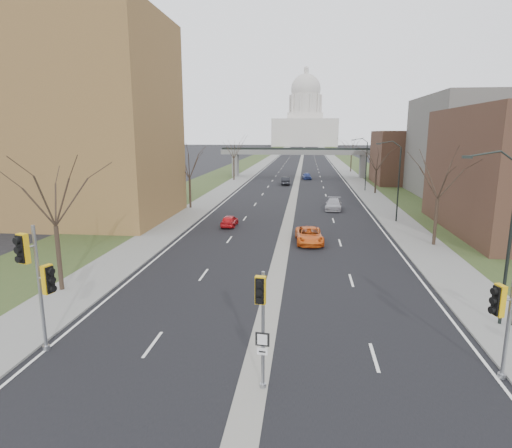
% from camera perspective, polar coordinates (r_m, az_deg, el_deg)
% --- Properties ---
extents(ground, '(700.00, 700.00, 0.00)m').
position_cam_1_polar(ground, '(18.29, -0.16, -19.56)').
color(ground, black).
rests_on(ground, ground).
extents(road_surface, '(20.00, 600.00, 0.01)m').
position_cam_1_polar(road_surface, '(165.75, 6.11, 8.63)').
color(road_surface, black).
rests_on(road_surface, ground).
extents(median_strip, '(1.20, 600.00, 0.02)m').
position_cam_1_polar(median_strip, '(165.76, 6.11, 8.63)').
color(median_strip, gray).
rests_on(median_strip, ground).
extents(sidewalk_right, '(4.00, 600.00, 0.12)m').
position_cam_1_polar(sidewalk_right, '(166.05, 10.30, 8.53)').
color(sidewalk_right, gray).
rests_on(sidewalk_right, ground).
extents(sidewalk_left, '(4.00, 600.00, 0.12)m').
position_cam_1_polar(sidewalk_left, '(166.32, 1.92, 8.72)').
color(sidewalk_left, gray).
rests_on(sidewalk_left, ground).
extents(grass_verge_right, '(8.00, 600.00, 0.10)m').
position_cam_1_polar(grass_verge_right, '(166.53, 12.38, 8.46)').
color(grass_verge_right, '#293C1C').
rests_on(grass_verge_right, ground).
extents(grass_verge_left, '(8.00, 600.00, 0.10)m').
position_cam_1_polar(grass_verge_left, '(166.93, -0.15, 8.74)').
color(grass_verge_left, '#293C1C').
rests_on(grass_verge_left, ground).
extents(apartment_building, '(25.00, 16.00, 22.00)m').
position_cam_1_polar(apartment_building, '(53.35, -25.43, 12.41)').
color(apartment_building, olive).
rests_on(apartment_building, ground).
extents(commercial_block_mid, '(18.00, 22.00, 15.00)m').
position_cam_1_polar(commercial_block_mid, '(72.38, 28.23, 8.97)').
color(commercial_block_mid, '#625F59').
rests_on(commercial_block_mid, ground).
extents(commercial_block_far, '(14.00, 14.00, 10.00)m').
position_cam_1_polar(commercial_block_far, '(87.93, 20.14, 8.30)').
color(commercial_block_far, '#4B3223').
rests_on(commercial_block_far, ground).
extents(pedestrian_bridge, '(34.00, 3.00, 6.45)m').
position_cam_1_polar(pedestrian_bridge, '(95.60, 5.64, 9.12)').
color(pedestrian_bridge, slate).
rests_on(pedestrian_bridge, ground).
extents(capitol, '(48.00, 42.00, 55.75)m').
position_cam_1_polar(capitol, '(335.59, 6.56, 13.47)').
color(capitol, beige).
rests_on(capitol, ground).
extents(streetlight_near, '(2.61, 0.20, 8.70)m').
position_cam_1_polar(streetlight_near, '(23.47, 29.60, 4.04)').
color(streetlight_near, black).
rests_on(streetlight_near, sidewalk_right).
extents(streetlight_mid, '(2.61, 0.20, 8.70)m').
position_cam_1_polar(streetlight_mid, '(48.41, 17.74, 8.34)').
color(streetlight_mid, black).
rests_on(streetlight_mid, sidewalk_right).
extents(streetlight_far, '(2.61, 0.20, 8.70)m').
position_cam_1_polar(streetlight_far, '(74.08, 13.97, 9.63)').
color(streetlight_far, black).
rests_on(streetlight_far, sidewalk_right).
extents(tree_left_a, '(7.20, 7.20, 9.40)m').
position_cam_1_polar(tree_left_a, '(27.93, -25.60, 4.80)').
color(tree_left_a, '#382B21').
rests_on(tree_left_a, sidewalk_left).
extents(tree_left_b, '(6.75, 6.75, 8.81)m').
position_cam_1_polar(tree_left_b, '(55.60, -8.92, 8.42)').
color(tree_left_b, '#382B21').
rests_on(tree_left_b, sidewalk_left).
extents(tree_left_c, '(7.65, 7.65, 9.99)m').
position_cam_1_polar(tree_left_c, '(88.76, -3.00, 10.36)').
color(tree_left_c, '#382B21').
rests_on(tree_left_c, sidewalk_left).
extents(tree_right_a, '(7.20, 7.20, 9.40)m').
position_cam_1_polar(tree_right_a, '(39.20, 23.35, 6.74)').
color(tree_right_a, '#382B21').
rests_on(tree_right_a, sidewalk_right).
extents(tree_right_b, '(6.30, 6.30, 8.22)m').
position_cam_1_polar(tree_right_b, '(71.44, 15.83, 8.55)').
color(tree_right_b, '#382B21').
rests_on(tree_right_b, sidewalk_right).
extents(tree_right_c, '(7.65, 7.65, 9.99)m').
position_cam_1_polar(tree_right_c, '(111.06, 12.66, 10.42)').
color(tree_right_c, '#382B21').
rests_on(tree_right_c, sidewalk_right).
extents(signal_pole_left, '(1.27, 0.97, 5.77)m').
position_cam_1_polar(signal_pole_left, '(20.57, -27.17, -5.73)').
color(signal_pole_left, gray).
rests_on(signal_pole_left, ground).
extents(signal_pole_median, '(0.54, 0.77, 4.67)m').
position_cam_1_polar(signal_pole_median, '(15.82, 0.75, -11.54)').
color(signal_pole_median, gray).
rests_on(signal_pole_median, ground).
extents(signal_pole_right, '(1.22, 0.94, 5.61)m').
position_cam_1_polar(signal_pole_right, '(18.90, 30.97, -7.96)').
color(signal_pole_right, gray).
rests_on(signal_pole_right, ground).
extents(car_left_near, '(1.49, 3.59, 1.22)m').
position_cam_1_polar(car_left_near, '(44.83, -3.55, 0.45)').
color(car_left_near, red).
rests_on(car_left_near, ground).
extents(car_left_far, '(1.80, 4.59, 1.49)m').
position_cam_1_polar(car_left_far, '(81.67, 3.96, 5.77)').
color(car_left_far, black).
rests_on(car_left_far, ground).
extents(car_right_near, '(2.67, 5.15, 1.39)m').
position_cam_1_polar(car_right_near, '(38.25, 7.11, -1.51)').
color(car_right_near, '#DB5C17').
rests_on(car_right_near, ground).
extents(car_right_mid, '(2.40, 5.02, 1.41)m').
position_cam_1_polar(car_right_mid, '(55.44, 10.29, 2.61)').
color(car_right_mid, '#A09FA7').
rests_on(car_right_mid, ground).
extents(car_right_far, '(2.13, 4.31, 1.41)m').
position_cam_1_polar(car_right_far, '(91.72, 6.79, 6.38)').
color(car_right_far, navy).
rests_on(car_right_far, ground).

